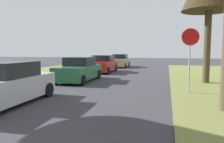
% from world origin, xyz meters
% --- Properties ---
extents(stop_sign_far, '(0.81, 0.24, 2.97)m').
position_xyz_m(stop_sign_far, '(4.38, 10.63, 2.20)').
color(stop_sign_far, '#9EA0A5').
rests_on(stop_sign_far, grass_verge_right).
extents(parked_sedan_silver, '(2.06, 4.45, 1.57)m').
position_xyz_m(parked_sedan_silver, '(-2.42, 6.78, 0.72)').
color(parked_sedan_silver, '#BCBCC1').
rests_on(parked_sedan_silver, ground).
extents(parked_sedan_green, '(2.06, 4.45, 1.57)m').
position_xyz_m(parked_sedan_green, '(-2.24, 13.28, 0.72)').
color(parked_sedan_green, '#28663D').
rests_on(parked_sedan_green, ground).
extents(parked_sedan_red, '(2.06, 4.45, 1.57)m').
position_xyz_m(parked_sedan_red, '(-2.39, 19.26, 0.72)').
color(parked_sedan_red, red).
rests_on(parked_sedan_red, ground).
extents(parked_sedan_tan, '(2.06, 4.45, 1.57)m').
position_xyz_m(parked_sedan_tan, '(-2.20, 25.74, 0.72)').
color(parked_sedan_tan, tan).
rests_on(parked_sedan_tan, ground).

